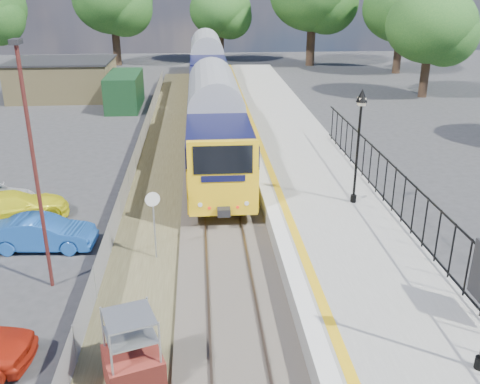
{
  "coord_description": "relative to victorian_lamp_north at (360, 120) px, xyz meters",
  "views": [
    {
      "loc": [
        -0.84,
        -13.56,
        9.36
      ],
      "look_at": [
        0.59,
        4.7,
        2.0
      ],
      "focal_mm": 40.0,
      "sensor_mm": 36.0,
      "label": 1
    }
  ],
  "objects": [
    {
      "name": "ground",
      "position": [
        -5.3,
        -6.0,
        -4.3
      ],
      "size": [
        120.0,
        120.0,
        0.0
      ],
      "primitive_type": "plane",
      "color": "#2D2D30",
      "rests_on": "ground"
    },
    {
      "name": "track_bed",
      "position": [
        -5.77,
        3.67,
        -4.21
      ],
      "size": [
        5.9,
        80.0,
        0.29
      ],
      "color": "#473F38",
      "rests_on": "ground"
    },
    {
      "name": "platform",
      "position": [
        -1.1,
        2.0,
        -3.85
      ],
      "size": [
        5.0,
        70.0,
        0.9
      ],
      "primitive_type": "cube",
      "color": "gray",
      "rests_on": "ground"
    },
    {
      "name": "platform_edge",
      "position": [
        -3.16,
        2.0,
        -3.39
      ],
      "size": [
        0.9,
        70.0,
        0.01
      ],
      "color": "silver",
      "rests_on": "platform"
    },
    {
      "name": "victorian_lamp_north",
      "position": [
        0.0,
        0.0,
        0.0
      ],
      "size": [
        0.44,
        0.44,
        4.6
      ],
      "color": "black",
      "rests_on": "platform"
    },
    {
      "name": "palisade_fence",
      "position": [
        1.25,
        -3.76,
        -2.46
      ],
      "size": [
        0.12,
        26.0,
        2.0
      ],
      "color": "black",
      "rests_on": "platform"
    },
    {
      "name": "wire_fence",
      "position": [
        -9.5,
        6.0,
        -3.7
      ],
      "size": [
        0.06,
        52.0,
        1.2
      ],
      "color": "#999EA3",
      "rests_on": "ground"
    },
    {
      "name": "outbuilding",
      "position": [
        -16.21,
        25.21,
        -2.78
      ],
      "size": [
        10.8,
        10.1,
        3.12
      ],
      "color": "#9D8C58",
      "rests_on": "ground"
    },
    {
      "name": "tree_line",
      "position": [
        -3.9,
        36.0,
        2.31
      ],
      "size": [
        56.8,
        43.8,
        11.88
      ],
      "color": "#332319",
      "rests_on": "ground"
    },
    {
      "name": "train",
      "position": [
        -5.3,
        19.89,
        -1.96
      ],
      "size": [
        2.82,
        40.83,
        3.51
      ],
      "color": "yellow",
      "rests_on": "ground"
    },
    {
      "name": "brick_plinth",
      "position": [
        -7.9,
        -9.0,
        -3.28
      ],
      "size": [
        1.66,
        1.66,
        2.12
      ],
      "rotation": [
        0.0,
        0.0,
        0.32
      ],
      "color": "maroon",
      "rests_on": "ground"
    },
    {
      "name": "speed_sign",
      "position": [
        -7.81,
        -2.53,
        -2.56
      ],
      "size": [
        0.5,
        0.19,
        2.59
      ],
      "rotation": [
        0.0,
        0.0,
        0.32
      ],
      "color": "#999EA3",
      "rests_on": "ground"
    },
    {
      "name": "carpark_lamp",
      "position": [
        -11.09,
        -4.04,
        0.11
      ],
      "size": [
        0.25,
        0.5,
        7.81
      ],
      "color": "#4F1E1A",
      "rests_on": "ground"
    },
    {
      "name": "car_blue",
      "position": [
        -12.01,
        -1.38,
        -3.67
      ],
      "size": [
        3.87,
        1.56,
        1.25
      ],
      "primitive_type": "imported",
      "rotation": [
        0.0,
        0.0,
        1.51
      ],
      "color": "#1B50A6",
      "rests_on": "ground"
    },
    {
      "name": "car_yellow",
      "position": [
        -13.85,
        1.16,
        -3.66
      ],
      "size": [
        4.71,
        3.38,
        1.27
      ],
      "primitive_type": "imported",
      "rotation": [
        0.0,
        0.0,
        1.98
      ],
      "color": "yellow",
      "rests_on": "ground"
    }
  ]
}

